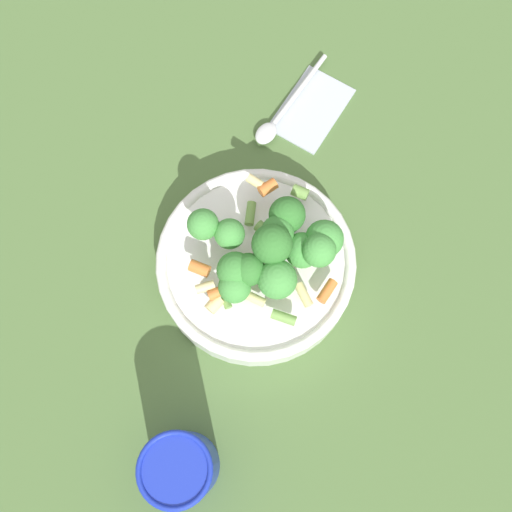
% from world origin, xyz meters
% --- Properties ---
extents(ground_plane, '(3.00, 3.00, 0.00)m').
position_xyz_m(ground_plane, '(0.00, 0.00, 0.00)').
color(ground_plane, '#4C6B38').
extents(bowl, '(0.25, 0.25, 0.05)m').
position_xyz_m(bowl, '(0.00, 0.00, 0.03)').
color(bowl, white).
rests_on(bowl, ground_plane).
extents(pasta_salad, '(0.18, 0.18, 0.08)m').
position_xyz_m(pasta_salad, '(-0.02, 0.00, 0.09)').
color(pasta_salad, '#8CB766').
rests_on(pasta_salad, bowl).
extents(cup, '(0.08, 0.08, 0.12)m').
position_xyz_m(cup, '(0.06, 0.24, 0.06)').
color(cup, '#192DAD').
rests_on(cup, ground_plane).
extents(napkin, '(0.12, 0.14, 0.01)m').
position_xyz_m(napkin, '(-0.06, -0.24, 0.00)').
color(napkin, '#B2BCC6').
rests_on(napkin, ground_plane).
extents(spoon, '(0.10, 0.15, 0.01)m').
position_xyz_m(spoon, '(-0.02, -0.22, 0.01)').
color(spoon, silver).
rests_on(spoon, napkin).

